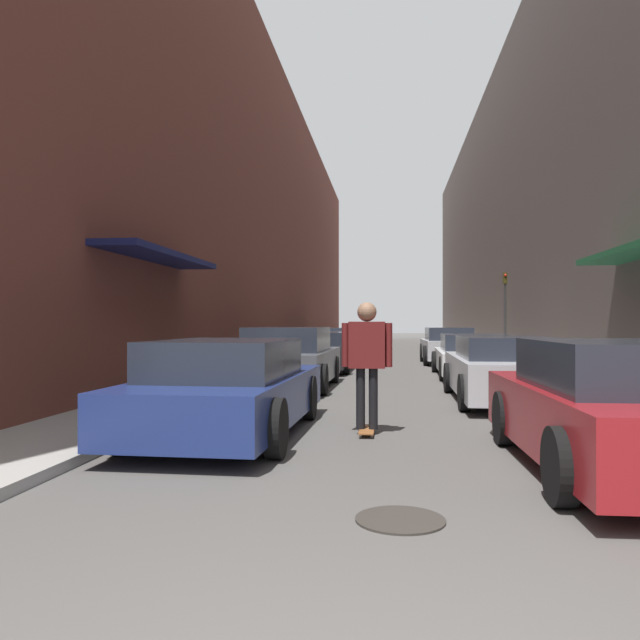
# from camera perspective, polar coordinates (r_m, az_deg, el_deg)

# --- Properties ---
(ground) EXTENTS (132.56, 132.56, 0.00)m
(ground) POSITION_cam_1_polar(r_m,az_deg,el_deg) (25.99, 6.44, -3.63)
(ground) COLOR #4C4947
(curb_strip_left) EXTENTS (1.80, 60.25, 0.12)m
(curb_strip_left) POSITION_cam_1_polar(r_m,az_deg,el_deg) (32.28, -1.07, -2.86)
(curb_strip_left) COLOR gray
(curb_strip_left) RESTS_ON ground
(curb_strip_right) EXTENTS (1.80, 60.25, 0.12)m
(curb_strip_right) POSITION_cam_1_polar(r_m,az_deg,el_deg) (32.28, 13.95, -2.86)
(curb_strip_right) COLOR gray
(curb_strip_right) RESTS_ON ground
(building_row_left) EXTENTS (4.90, 60.25, 13.75)m
(building_row_left) POSITION_cam_1_polar(r_m,az_deg,el_deg) (33.18, -6.10, 9.02)
(building_row_left) COLOR brown
(building_row_left) RESTS_ON ground
(building_row_right) EXTENTS (4.90, 60.25, 14.15)m
(building_row_right) POSITION_cam_1_polar(r_m,az_deg,el_deg) (33.21, 18.97, 9.37)
(building_row_right) COLOR #564C47
(building_row_right) RESTS_ON ground
(parked_car_left_0) EXTENTS (2.00, 4.70, 1.31)m
(parked_car_left_0) POSITION_cam_1_polar(r_m,az_deg,el_deg) (8.63, -8.37, -6.23)
(parked_car_left_0) COLOR navy
(parked_car_left_0) RESTS_ON ground
(parked_car_left_1) EXTENTS (2.06, 4.59, 1.43)m
(parked_car_left_1) POSITION_cam_1_polar(r_m,az_deg,el_deg) (14.62, -2.85, -3.58)
(parked_car_left_1) COLOR #515459
(parked_car_left_1) RESTS_ON ground
(parked_car_left_2) EXTENTS (2.06, 4.83, 1.24)m
(parked_car_left_2) POSITION_cam_1_polar(r_m,az_deg,el_deg) (19.97, 0.02, -2.88)
(parked_car_left_2) COLOR #232326
(parked_car_left_2) RESTS_ON ground
(parked_car_left_3) EXTENTS (2.00, 4.20, 1.33)m
(parked_car_left_3) POSITION_cam_1_polar(r_m,az_deg,el_deg) (25.24, 1.36, -2.29)
(parked_car_left_3) COLOR silver
(parked_car_left_3) RESTS_ON ground
(parked_car_left_4) EXTENTS (2.07, 4.19, 1.28)m
(parked_car_left_4) POSITION_cam_1_polar(r_m,az_deg,el_deg) (30.69, 2.23, -1.93)
(parked_car_left_4) COLOR #515459
(parked_car_left_4) RESTS_ON ground
(parked_car_left_5) EXTENTS (2.01, 4.24, 1.22)m
(parked_car_left_5) POSITION_cam_1_polar(r_m,az_deg,el_deg) (35.52, 2.60, -1.76)
(parked_car_left_5) COLOR black
(parked_car_left_5) RESTS_ON ground
(parked_car_right_0) EXTENTS (2.00, 4.30, 1.36)m
(parked_car_right_0) POSITION_cam_1_polar(r_m,az_deg,el_deg) (7.11, 25.65, -7.33)
(parked_car_right_0) COLOR maroon
(parked_car_right_0) RESTS_ON ground
(parked_car_right_1) EXTENTS (1.96, 4.73, 1.27)m
(parked_car_right_1) POSITION_cam_1_polar(r_m,az_deg,el_deg) (12.61, 16.32, -4.38)
(parked_car_right_1) COLOR #B7B7BC
(parked_car_right_1) RESTS_ON ground
(parked_car_right_2) EXTENTS (2.08, 4.78, 1.21)m
(parked_car_right_2) POSITION_cam_1_polar(r_m,az_deg,el_deg) (18.22, 13.78, -3.21)
(parked_car_right_2) COLOR silver
(parked_car_right_2) RESTS_ON ground
(parked_car_right_3) EXTENTS (1.95, 3.95, 1.35)m
(parked_car_right_3) POSITION_cam_1_polar(r_m,az_deg,el_deg) (23.78, 11.63, -2.35)
(parked_car_right_3) COLOR #B7B7BC
(parked_car_right_3) RESTS_ON ground
(skateboarder) EXTENTS (0.70, 0.78, 1.82)m
(skateboarder) POSITION_cam_1_polar(r_m,az_deg,el_deg) (8.62, 4.29, -3.00)
(skateboarder) COLOR brown
(skateboarder) RESTS_ON ground
(manhole_cover) EXTENTS (0.70, 0.70, 0.02)m
(manhole_cover) POSITION_cam_1_polar(r_m,az_deg,el_deg) (5.11, 7.31, -17.66)
(manhole_cover) COLOR #332D28
(manhole_cover) RESTS_ON ground
(traffic_light) EXTENTS (0.16, 0.22, 3.41)m
(traffic_light) POSITION_cam_1_polar(r_m,az_deg,el_deg) (25.87, 16.56, 1.32)
(traffic_light) COLOR #2D2D2D
(traffic_light) RESTS_ON curb_strip_right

